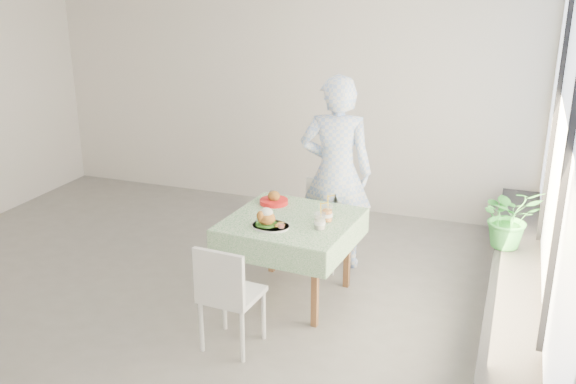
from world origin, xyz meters
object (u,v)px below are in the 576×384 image
at_px(cafe_table, 291,249).
at_px(main_dish, 268,221).
at_px(diner, 336,173).
at_px(chair_far, 321,240).
at_px(potted_plant, 510,217).
at_px(chair_near, 232,315).
at_px(juice_cup_orange, 327,214).

bearing_deg(cafe_table, main_dish, -114.73).
bearing_deg(diner, main_dish, 62.56).
height_order(chair_far, potted_plant, potted_plant).
relative_size(cafe_table, main_dish, 3.46).
bearing_deg(chair_near, diner, 79.27).
xyz_separation_m(diner, juice_cup_orange, (0.14, -0.74, -0.13)).
bearing_deg(juice_cup_orange, chair_far, 111.04).
height_order(cafe_table, potted_plant, potted_plant).
xyz_separation_m(chair_far, main_dish, (-0.16, -0.95, 0.54)).
height_order(cafe_table, juice_cup_orange, juice_cup_orange).
height_order(main_dish, potted_plant, potted_plant).
bearing_deg(potted_plant, juice_cup_orange, -158.93).
bearing_deg(juice_cup_orange, diner, 100.53).
distance_m(chair_near, main_dish, 0.84).
relative_size(cafe_table, chair_near, 1.30).
bearing_deg(chair_near, chair_far, 82.81).
distance_m(main_dish, juice_cup_orange, 0.51).
distance_m(cafe_table, potted_plant, 1.87).
relative_size(chair_far, juice_cup_orange, 3.00).
distance_m(juice_cup_orange, potted_plant, 1.55).
xyz_separation_m(cafe_table, diner, (0.16, 0.79, 0.47)).
bearing_deg(diner, juice_cup_orange, 88.13).
bearing_deg(potted_plant, main_dish, -155.37).
relative_size(chair_far, diner, 0.45).
bearing_deg(potted_plant, chair_far, 176.56).
height_order(chair_near, juice_cup_orange, juice_cup_orange).
height_order(chair_far, main_dish, main_dish).
relative_size(chair_far, main_dish, 2.58).
bearing_deg(juice_cup_orange, potted_plant, 21.07).
bearing_deg(chair_near, cafe_table, 80.17).
bearing_deg(chair_far, juice_cup_orange, -68.96).
bearing_deg(potted_plant, chair_near, -141.59).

